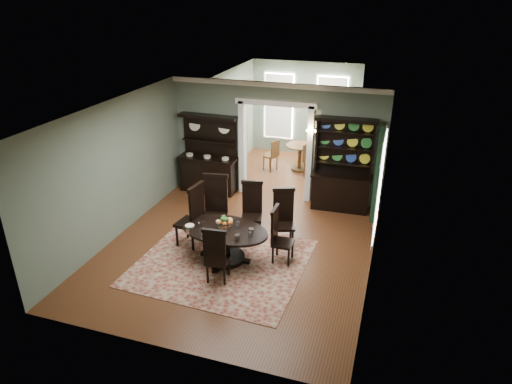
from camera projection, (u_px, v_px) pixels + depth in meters
room at (236, 182)px, 9.03m from camera, size 5.51×6.01×3.01m
parlor at (298, 116)px, 13.82m from camera, size 3.51×3.50×3.01m
doorway_trim at (276, 137)px, 11.58m from camera, size 2.08×0.25×2.57m
right_window at (378, 180)px, 9.04m from camera, size 0.15×1.47×2.12m
wall_sconce at (312, 132)px, 11.07m from camera, size 0.27×0.21×0.21m
rug at (222, 262)px, 9.25m from camera, size 3.39×3.12×0.01m
dining_table at (225, 238)px, 9.14m from camera, size 1.95×1.88×0.72m
centerpiece at (224, 224)px, 9.06m from camera, size 1.46×0.94×0.24m
chair_far_left at (216, 205)px, 9.96m from camera, size 0.62×0.59×1.44m
chair_far_mid at (252, 207)px, 10.09m from camera, size 0.56×0.54×1.25m
chair_far_right at (284, 215)px, 9.73m from camera, size 0.59×0.58×1.25m
chair_end_left at (193, 214)px, 9.55m from camera, size 0.57×0.59×1.44m
chair_end_right at (278, 234)px, 9.08m from camera, size 0.41×0.45×1.18m
chair_near at (216, 254)px, 8.38m from camera, size 0.48×0.46×1.18m
sideboard at (209, 165)px, 12.23m from camera, size 1.59×0.58×2.08m
welsh_dresser at (342, 177)px, 11.19m from camera, size 1.50×0.59×2.31m
parlor_table at (300, 154)px, 13.69m from camera, size 0.86×0.86×0.80m
parlor_chair_left at (272, 154)px, 13.64m from camera, size 0.46×0.45×0.96m
parlor_chair_right at (309, 159)px, 13.23m from camera, size 0.45×0.44×0.99m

